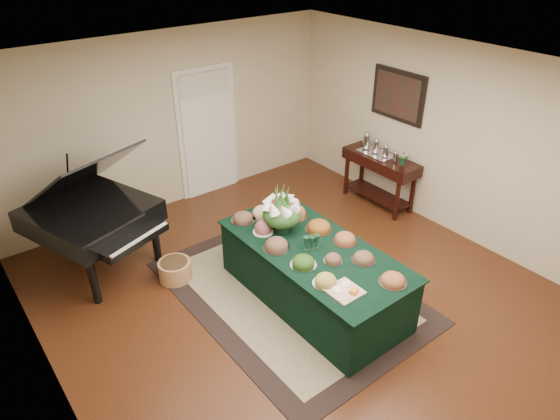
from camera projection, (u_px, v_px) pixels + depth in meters
ground at (295, 292)px, 6.20m from camera, size 6.00×6.00×0.00m
area_rug at (289, 291)px, 6.21m from camera, size 2.31×3.24×0.01m
kitchen_doorway at (208, 134)px, 8.02m from camera, size 1.05×0.07×2.10m
buffet_table at (313, 274)px, 5.91m from camera, size 1.13×2.39×0.75m
food_platters at (301, 234)px, 5.89m from camera, size 1.02×2.29×0.13m
cutting_board at (343, 288)px, 5.05m from camera, size 0.32×0.32×0.10m
green_goblets at (312, 242)px, 5.67m from camera, size 0.19×0.11×0.18m
floral_centerpiece at (282, 210)px, 5.91m from camera, size 0.49×0.49×0.49m
grand_piano at (92, 214)px, 6.27m from camera, size 1.68×1.86×1.63m
wicker_basket at (175, 270)px, 6.37m from camera, size 0.42×0.42×0.26m
mahogany_sideboard at (380, 167)px, 7.84m from camera, size 0.45×1.28×0.83m
tea_service at (378, 148)px, 7.74m from camera, size 0.34×0.74×0.30m
pink_bouquet at (403, 157)px, 7.39m from camera, size 0.16×0.16×0.20m
wall_painting at (398, 95)px, 7.39m from camera, size 0.05×0.95×0.75m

